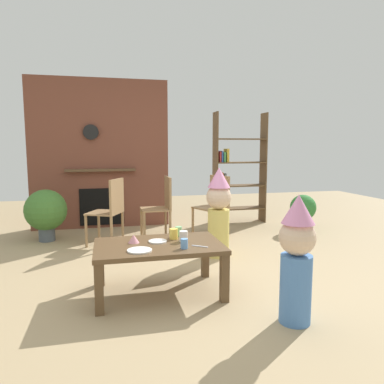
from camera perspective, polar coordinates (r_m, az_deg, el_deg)
ground_plane at (r=3.83m, az=-0.83°, el=-13.10°), size 12.00×12.00×0.00m
brick_fireplace_feature at (r=6.10m, az=-14.22°, el=5.72°), size 2.20×0.28×2.40m
bookshelf at (r=6.31m, az=6.81°, el=2.91°), size 0.90×0.28×1.90m
coffee_table at (r=3.31m, az=-5.28°, el=-9.24°), size 1.13×0.72×0.46m
paper_cup_near_left at (r=3.12m, az=-1.23°, el=-8.13°), size 0.06×0.06×0.09m
paper_cup_near_right at (r=3.43m, az=-2.91°, el=-6.59°), size 0.08×0.08×0.10m
paper_cup_center at (r=3.54m, az=-2.13°, el=-6.21°), size 0.06×0.06×0.09m
paper_cup_far_left at (r=3.35m, az=-1.34°, el=-6.97°), size 0.08×0.08×0.10m
paper_plate_front at (r=3.35m, az=-5.41°, el=-7.73°), size 0.17×0.17×0.01m
paper_plate_rear at (r=3.09m, az=-8.25°, el=-9.07°), size 0.21×0.21×0.01m
birthday_cake_slice at (r=3.34m, az=-9.16°, el=-7.28°), size 0.10×0.10×0.07m
table_fork at (r=3.19m, az=1.19°, el=-8.53°), size 0.13×0.10×0.01m
child_with_cone_hat at (r=2.84m, az=16.15°, el=-9.64°), size 0.27×0.27×0.98m
child_in_pink at (r=4.35m, az=4.22°, el=-2.83°), size 0.30×0.30×1.08m
dining_chair_left at (r=4.97m, az=-12.69°, el=-2.44°), size 0.53×0.53×0.90m
dining_chair_middle at (r=5.19m, az=-4.80°, el=-1.88°), size 0.41×0.41×0.90m
dining_chair_right at (r=5.32m, az=3.63°, el=-1.63°), size 0.53×0.53×0.90m
potted_plant_tall at (r=5.91m, az=17.05°, el=-2.88°), size 0.40×0.40×0.58m
potted_plant_short at (r=5.48m, az=-22.02°, el=-2.81°), size 0.58×0.58×0.73m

